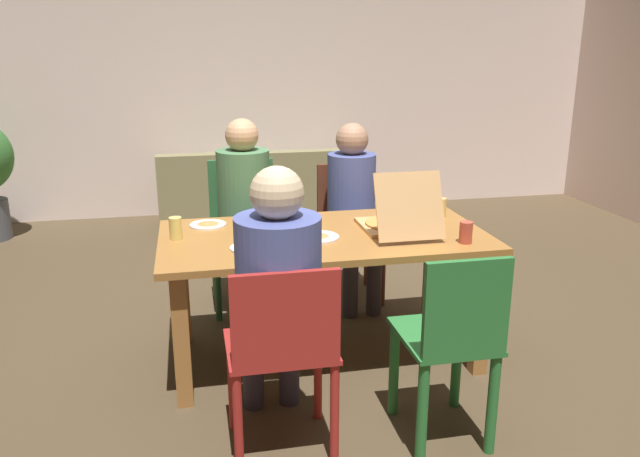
# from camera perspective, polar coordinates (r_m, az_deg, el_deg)

# --- Properties ---
(ground_plane) EXTENTS (20.00, 20.00, 0.00)m
(ground_plane) POSITION_cam_1_polar(r_m,az_deg,el_deg) (3.65, 0.33, -11.37)
(ground_plane) COLOR #4B3C28
(back_wall) EXTENTS (7.30, 0.12, 2.79)m
(back_wall) POSITION_cam_1_polar(r_m,az_deg,el_deg) (6.57, -6.00, 13.67)
(back_wall) COLOR silver
(back_wall) RESTS_ON ground
(dining_table) EXTENTS (1.74, 0.90, 0.72)m
(dining_table) POSITION_cam_1_polar(r_m,az_deg,el_deg) (3.41, 0.34, -2.10)
(dining_table) COLOR #A16930
(dining_table) RESTS_ON ground
(chair_0) EXTENTS (0.45, 0.40, 0.88)m
(chair_0) POSITION_cam_1_polar(r_m,az_deg,el_deg) (2.62, -3.39, -10.76)
(chair_0) COLOR #A92723
(chair_0) RESTS_ON ground
(person_0) EXTENTS (0.35, 0.56, 1.25)m
(person_0) POSITION_cam_1_polar(r_m,az_deg,el_deg) (2.65, -3.92, -5.00)
(person_0) COLOR #363140
(person_0) RESTS_ON ground
(chair_1) EXTENTS (0.46, 0.46, 0.96)m
(chair_1) POSITION_cam_1_polar(r_m,az_deg,el_deg) (4.23, -6.90, 0.29)
(chair_1) COLOR #30673B
(chair_1) RESTS_ON ground
(person_1) EXTENTS (0.34, 0.50, 1.25)m
(person_1) POSITION_cam_1_polar(r_m,az_deg,el_deg) (4.04, -6.82, 2.55)
(person_1) COLOR #2F2E4A
(person_1) RESTS_ON ground
(chair_2) EXTENTS (0.40, 0.44, 0.90)m
(chair_2) POSITION_cam_1_polar(r_m,az_deg,el_deg) (4.35, 2.51, 0.53)
(chair_2) COLOR brown
(chair_2) RESTS_ON ground
(person_2) EXTENTS (0.32, 0.52, 1.21)m
(person_2) POSITION_cam_1_polar(r_m,az_deg,el_deg) (4.16, 3.06, 2.66)
(person_2) COLOR #3C3643
(person_2) RESTS_ON ground
(chair_3) EXTENTS (0.38, 0.44, 0.90)m
(chair_3) POSITION_cam_1_polar(r_m,az_deg,el_deg) (2.78, 11.73, -10.24)
(chair_3) COLOR #2A7234
(chair_3) RESTS_ON ground
(pizza_box_0) EXTENTS (0.36, 0.50, 0.35)m
(pizza_box_0) POSITION_cam_1_polar(r_m,az_deg,el_deg) (3.45, 6.93, 0.64)
(pizza_box_0) COLOR tan
(pizza_box_0) RESTS_ON dining_table
(plate_0) EXTENTS (0.22, 0.22, 0.03)m
(plate_0) POSITION_cam_1_polar(r_m,az_deg,el_deg) (3.30, -0.19, -0.73)
(plate_0) COLOR white
(plate_0) RESTS_ON dining_table
(plate_1) EXTENTS (0.20, 0.20, 0.01)m
(plate_1) POSITION_cam_1_polar(r_m,az_deg,el_deg) (3.52, -3.04, 0.31)
(plate_1) COLOR white
(plate_1) RESTS_ON dining_table
(plate_2) EXTENTS (0.21, 0.21, 0.03)m
(plate_2) POSITION_cam_1_polar(r_m,az_deg,el_deg) (3.14, -6.27, -1.68)
(plate_2) COLOR white
(plate_2) RESTS_ON dining_table
(plate_3) EXTENTS (0.20, 0.20, 0.03)m
(plate_3) POSITION_cam_1_polar(r_m,az_deg,el_deg) (3.57, -10.09, 0.39)
(plate_3) COLOR white
(plate_3) RESTS_ON dining_table
(drinking_glass_0) EXTENTS (0.07, 0.07, 0.12)m
(drinking_glass_0) POSITION_cam_1_polar(r_m,az_deg,el_deg) (3.36, -12.91, 0.03)
(drinking_glass_0) COLOR #E7CA62
(drinking_glass_0) RESTS_ON dining_table
(drinking_glass_1) EXTENTS (0.07, 0.07, 0.11)m
(drinking_glass_1) POSITION_cam_1_polar(r_m,az_deg,el_deg) (3.29, 13.05, -0.34)
(drinking_glass_1) COLOR #BD4834
(drinking_glass_1) RESTS_ON dining_table
(drinking_glass_2) EXTENTS (0.06, 0.06, 0.11)m
(drinking_glass_2) POSITION_cam_1_polar(r_m,az_deg,el_deg) (3.77, 10.86, 1.89)
(drinking_glass_2) COLOR #E7BF5E
(drinking_glass_2) RESTS_ON dining_table
(couch) EXTENTS (1.80, 0.80, 0.76)m
(couch) POSITION_cam_1_polar(r_m,az_deg,el_deg) (6.06, -5.73, 2.75)
(couch) COLOR #827B53
(couch) RESTS_ON ground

